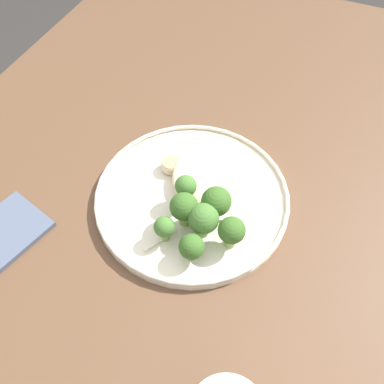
{
  "coord_description": "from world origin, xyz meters",
  "views": [
    {
      "loc": [
        0.29,
        0.1,
        1.24
      ],
      "look_at": [
        -0.03,
        -0.04,
        0.76
      ],
      "focal_mm": 38.05,
      "sensor_mm": 36.0,
      "label": 1
    }
  ],
  "objects_px": {
    "seared_scallop_tilted_round": "(171,165)",
    "broccoli_floret_front_edge": "(216,202)",
    "seared_scallop_tiny_bay": "(219,169)",
    "broccoli_floret_small_sprig": "(203,219)",
    "broccoli_floret_near_rim": "(184,207)",
    "broccoli_floret_tall_stalk": "(186,188)",
    "dinner_plate": "(192,197)",
    "seared_scallop_on_noodles": "(218,205)",
    "seared_scallop_right_edge": "(205,165)",
    "broccoli_floret_center_pile": "(232,231)",
    "broccoli_floret_rear_charred": "(164,228)",
    "broccoli_floret_split_head": "(193,248)"
  },
  "relations": [
    {
      "from": "seared_scallop_right_edge",
      "to": "broccoli_floret_center_pile",
      "type": "xyz_separation_m",
      "value": [
        0.11,
        0.08,
        0.02
      ]
    },
    {
      "from": "seared_scallop_right_edge",
      "to": "broccoli_floret_small_sprig",
      "type": "bearing_deg",
      "value": 20.38
    },
    {
      "from": "broccoli_floret_near_rim",
      "to": "seared_scallop_tilted_round",
      "type": "bearing_deg",
      "value": -144.75
    },
    {
      "from": "broccoli_floret_split_head",
      "to": "seared_scallop_right_edge",
      "type": "bearing_deg",
      "value": -164.0
    },
    {
      "from": "seared_scallop_tiny_bay",
      "to": "broccoli_floret_small_sprig",
      "type": "xyz_separation_m",
      "value": [
        0.11,
        0.02,
        0.03
      ]
    },
    {
      "from": "broccoli_floret_split_head",
      "to": "broccoli_floret_rear_charred",
      "type": "relative_size",
      "value": 1.01
    },
    {
      "from": "broccoli_floret_split_head",
      "to": "broccoli_floret_front_edge",
      "type": "height_order",
      "value": "broccoli_floret_front_edge"
    },
    {
      "from": "seared_scallop_right_edge",
      "to": "broccoli_floret_split_head",
      "type": "xyz_separation_m",
      "value": [
        0.15,
        0.04,
        0.02
      ]
    },
    {
      "from": "broccoli_floret_near_rim",
      "to": "broccoli_floret_tall_stalk",
      "type": "xyz_separation_m",
      "value": [
        -0.03,
        -0.01,
        -0.0
      ]
    },
    {
      "from": "seared_scallop_tilted_round",
      "to": "seared_scallop_tiny_bay",
      "type": "xyz_separation_m",
      "value": [
        -0.02,
        0.07,
        0.0
      ]
    },
    {
      "from": "seared_scallop_tilted_round",
      "to": "broccoli_floret_front_edge",
      "type": "distance_m",
      "value": 0.12
    },
    {
      "from": "broccoli_floret_rear_charred",
      "to": "broccoli_floret_small_sprig",
      "type": "xyz_separation_m",
      "value": [
        -0.03,
        0.04,
        0.01
      ]
    },
    {
      "from": "seared_scallop_tilted_round",
      "to": "broccoli_floret_center_pile",
      "type": "height_order",
      "value": "broccoli_floret_center_pile"
    },
    {
      "from": "dinner_plate",
      "to": "broccoli_floret_tall_stalk",
      "type": "xyz_separation_m",
      "value": [
        0.01,
        -0.0,
        0.04
      ]
    },
    {
      "from": "broccoli_floret_front_edge",
      "to": "broccoli_floret_tall_stalk",
      "type": "height_order",
      "value": "broccoli_floret_front_edge"
    },
    {
      "from": "seared_scallop_right_edge",
      "to": "broccoli_floret_small_sprig",
      "type": "height_order",
      "value": "broccoli_floret_small_sprig"
    },
    {
      "from": "seared_scallop_tilted_round",
      "to": "seared_scallop_right_edge",
      "type": "height_order",
      "value": "seared_scallop_right_edge"
    },
    {
      "from": "seared_scallop_on_noodles",
      "to": "broccoli_floret_front_edge",
      "type": "distance_m",
      "value": 0.03
    },
    {
      "from": "seared_scallop_tiny_bay",
      "to": "broccoli_floret_center_pile",
      "type": "xyz_separation_m",
      "value": [
        0.11,
        0.06,
        0.02
      ]
    },
    {
      "from": "seared_scallop_right_edge",
      "to": "broccoli_floret_near_rim",
      "type": "relative_size",
      "value": 0.52
    },
    {
      "from": "dinner_plate",
      "to": "seared_scallop_tiny_bay",
      "type": "height_order",
      "value": "seared_scallop_tiny_bay"
    },
    {
      "from": "broccoli_floret_front_edge",
      "to": "broccoli_floret_tall_stalk",
      "type": "distance_m",
      "value": 0.05
    },
    {
      "from": "broccoli_floret_split_head",
      "to": "broccoli_floret_small_sprig",
      "type": "height_order",
      "value": "broccoli_floret_small_sprig"
    },
    {
      "from": "broccoli_floret_tall_stalk",
      "to": "seared_scallop_tilted_round",
      "type": "bearing_deg",
      "value": -136.36
    },
    {
      "from": "seared_scallop_on_noodles",
      "to": "broccoli_floret_near_rim",
      "type": "distance_m",
      "value": 0.06
    },
    {
      "from": "seared_scallop_on_noodles",
      "to": "broccoli_floret_small_sprig",
      "type": "height_order",
      "value": "broccoli_floret_small_sprig"
    },
    {
      "from": "seared_scallop_right_edge",
      "to": "broccoli_floret_near_rim",
      "type": "xyz_separation_m",
      "value": [
        0.1,
        0.01,
        0.03
      ]
    },
    {
      "from": "broccoli_floret_front_edge",
      "to": "seared_scallop_tiny_bay",
      "type": "bearing_deg",
      "value": -162.92
    },
    {
      "from": "seared_scallop_right_edge",
      "to": "broccoli_floret_split_head",
      "type": "bearing_deg",
      "value": 16.0
    },
    {
      "from": "seared_scallop_right_edge",
      "to": "broccoli_floret_center_pile",
      "type": "bearing_deg",
      "value": 36.47
    },
    {
      "from": "seared_scallop_right_edge",
      "to": "seared_scallop_tiny_bay",
      "type": "height_order",
      "value": "same"
    },
    {
      "from": "seared_scallop_tilted_round",
      "to": "seared_scallop_tiny_bay",
      "type": "height_order",
      "value": "seared_scallop_tiny_bay"
    },
    {
      "from": "broccoli_floret_near_rim",
      "to": "broccoli_floret_center_pile",
      "type": "height_order",
      "value": "broccoli_floret_near_rim"
    },
    {
      "from": "broccoli_floret_rear_charred",
      "to": "broccoli_floret_front_edge",
      "type": "xyz_separation_m",
      "value": [
        -0.06,
        0.05,
        0.01
      ]
    },
    {
      "from": "seared_scallop_right_edge",
      "to": "broccoli_floret_rear_charred",
      "type": "height_order",
      "value": "broccoli_floret_rear_charred"
    },
    {
      "from": "seared_scallop_on_noodles",
      "to": "seared_scallop_tiny_bay",
      "type": "height_order",
      "value": "seared_scallop_on_noodles"
    },
    {
      "from": "seared_scallop_on_noodles",
      "to": "broccoli_floret_rear_charred",
      "type": "height_order",
      "value": "broccoli_floret_rear_charred"
    },
    {
      "from": "broccoli_floret_front_edge",
      "to": "dinner_plate",
      "type": "bearing_deg",
      "value": -116.55
    },
    {
      "from": "broccoli_floret_front_edge",
      "to": "broccoli_floret_near_rim",
      "type": "xyz_separation_m",
      "value": [
        0.02,
        -0.04,
        -0.0
      ]
    },
    {
      "from": "dinner_plate",
      "to": "seared_scallop_tiny_bay",
      "type": "bearing_deg",
      "value": 158.48
    },
    {
      "from": "broccoli_floret_near_rim",
      "to": "broccoli_floret_center_pile",
      "type": "xyz_separation_m",
      "value": [
        0.01,
        0.07,
        -0.0
      ]
    },
    {
      "from": "seared_scallop_tilted_round",
      "to": "seared_scallop_right_edge",
      "type": "bearing_deg",
      "value": 111.77
    },
    {
      "from": "seared_scallop_tiny_bay",
      "to": "seared_scallop_on_noodles",
      "type": "bearing_deg",
      "value": 19.08
    },
    {
      "from": "broccoli_floret_front_edge",
      "to": "broccoli_floret_center_pile",
      "type": "distance_m",
      "value": 0.05
    },
    {
      "from": "dinner_plate",
      "to": "seared_scallop_tilted_round",
      "type": "relative_size",
      "value": 9.38
    },
    {
      "from": "seared_scallop_right_edge",
      "to": "broccoli_floret_tall_stalk",
      "type": "height_order",
      "value": "broccoli_floret_tall_stalk"
    },
    {
      "from": "seared_scallop_tilted_round",
      "to": "seared_scallop_on_noodles",
      "type": "bearing_deg",
      "value": 65.14
    },
    {
      "from": "seared_scallop_tilted_round",
      "to": "broccoli_floret_near_rim",
      "type": "xyz_separation_m",
      "value": [
        0.08,
        0.06,
        0.03
      ]
    },
    {
      "from": "seared_scallop_tiny_bay",
      "to": "broccoli_floret_near_rim",
      "type": "height_order",
      "value": "broccoli_floret_near_rim"
    },
    {
      "from": "dinner_plate",
      "to": "seared_scallop_on_noodles",
      "type": "bearing_deg",
      "value": 79.16
    }
  ]
}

